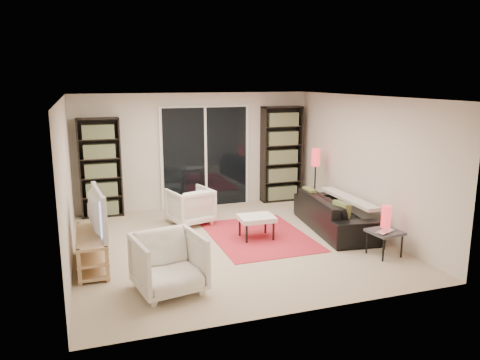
# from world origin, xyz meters

# --- Properties ---
(floor) EXTENTS (5.00, 5.00, 0.00)m
(floor) POSITION_xyz_m (0.00, 0.00, 0.00)
(floor) COLOR #C5B296
(floor) RESTS_ON ground
(wall_back) EXTENTS (5.00, 0.02, 2.40)m
(wall_back) POSITION_xyz_m (0.00, 2.50, 1.20)
(wall_back) COLOR beige
(wall_back) RESTS_ON ground
(wall_front) EXTENTS (5.00, 0.02, 2.40)m
(wall_front) POSITION_xyz_m (0.00, -2.50, 1.20)
(wall_front) COLOR beige
(wall_front) RESTS_ON ground
(wall_left) EXTENTS (0.02, 5.00, 2.40)m
(wall_left) POSITION_xyz_m (-2.50, 0.00, 1.20)
(wall_left) COLOR beige
(wall_left) RESTS_ON ground
(wall_right) EXTENTS (0.02, 5.00, 2.40)m
(wall_right) POSITION_xyz_m (2.50, 0.00, 1.20)
(wall_right) COLOR beige
(wall_right) RESTS_ON ground
(ceiling) EXTENTS (5.00, 5.00, 0.02)m
(ceiling) POSITION_xyz_m (0.00, 0.00, 2.40)
(ceiling) COLOR white
(ceiling) RESTS_ON wall_back
(sliding_door) EXTENTS (1.92, 0.08, 2.16)m
(sliding_door) POSITION_xyz_m (0.20, 2.46, 1.05)
(sliding_door) COLOR white
(sliding_door) RESTS_ON ground
(bookshelf_left) EXTENTS (0.80, 0.30, 1.95)m
(bookshelf_left) POSITION_xyz_m (-1.95, 2.33, 0.98)
(bookshelf_left) COLOR black
(bookshelf_left) RESTS_ON ground
(bookshelf_right) EXTENTS (0.90, 0.30, 2.10)m
(bookshelf_right) POSITION_xyz_m (1.90, 2.33, 1.05)
(bookshelf_right) COLOR black
(bookshelf_right) RESTS_ON ground
(tv_stand) EXTENTS (0.42, 1.30, 0.50)m
(tv_stand) POSITION_xyz_m (-2.21, -0.30, 0.26)
(tv_stand) COLOR tan
(tv_stand) RESTS_ON floor
(tv) EXTENTS (0.25, 1.14, 0.65)m
(tv) POSITION_xyz_m (-2.19, -0.30, 0.83)
(tv) COLOR black
(tv) RESTS_ON tv_stand
(rug) EXTENTS (1.62, 2.18, 0.01)m
(rug) POSITION_xyz_m (0.56, 0.18, 0.01)
(rug) COLOR red
(rug) RESTS_ON floor
(sofa) EXTENTS (1.07, 2.22, 0.63)m
(sofa) POSITION_xyz_m (1.99, 0.11, 0.31)
(sofa) COLOR black
(sofa) RESTS_ON floor
(armchair_back) EXTENTS (0.90, 0.91, 0.68)m
(armchair_back) POSITION_xyz_m (-0.41, 1.29, 0.34)
(armchair_back) COLOR silver
(armchair_back) RESTS_ON floor
(armchair_front) EXTENTS (0.95, 0.97, 0.76)m
(armchair_front) POSITION_xyz_m (-1.30, -1.46, 0.38)
(armchair_front) COLOR silver
(armchair_front) RESTS_ON floor
(ottoman) EXTENTS (0.60, 0.50, 0.40)m
(ottoman) POSITION_xyz_m (0.48, 0.10, 0.35)
(ottoman) COLOR silver
(ottoman) RESTS_ON floor
(side_table) EXTENTS (0.51, 0.51, 0.40)m
(side_table) POSITION_xyz_m (2.07, -1.27, 0.35)
(side_table) COLOR #3E3E43
(side_table) RESTS_ON floor
(laptop) EXTENTS (0.41, 0.35, 0.03)m
(laptop) POSITION_xyz_m (2.05, -1.39, 0.41)
(laptop) COLOR silver
(laptop) RESTS_ON side_table
(table_lamp) EXTENTS (0.15, 0.15, 0.34)m
(table_lamp) POSITION_xyz_m (2.19, -1.12, 0.57)
(table_lamp) COLOR red
(table_lamp) RESTS_ON side_table
(floor_lamp) EXTENTS (0.20, 0.20, 1.31)m
(floor_lamp) POSITION_xyz_m (2.19, 1.28, 0.99)
(floor_lamp) COLOR black
(floor_lamp) RESTS_ON floor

